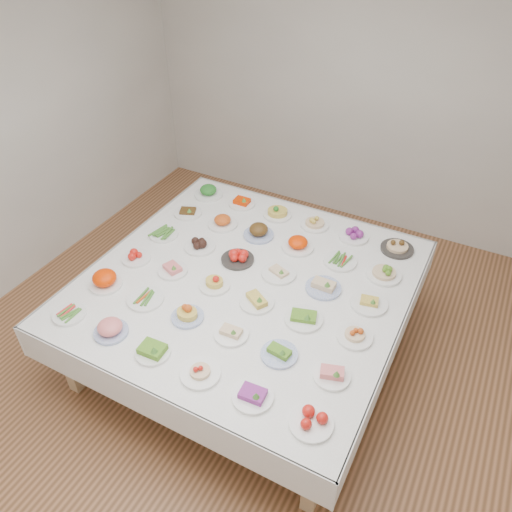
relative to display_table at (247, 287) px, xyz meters
The scene contains 38 objects.
room_envelope 1.16m from the display_table, 43.89° to the right, with size 5.02×5.02×2.81m.
display_table is the anchor object (origin of this frame).
dish_0 1.28m from the display_table, 135.26° to the right, with size 0.23×0.23×0.05m.
dish_1 1.05m from the display_table, 121.21° to the right, with size 0.25×0.25×0.14m.
dish_2 0.93m from the display_table, 101.65° to the right, with size 0.22×0.22×0.11m.
dish_3 0.93m from the display_table, 79.11° to the right, with size 0.25×0.25×0.12m.
dish_4 1.05m from the display_table, 59.29° to the right, with size 0.24×0.24×0.10m.
dish_5 1.29m from the display_table, 44.99° to the right, with size 0.26×0.26×0.12m.
dish_6 1.05m from the display_table, 149.01° to the right, with size 0.25×0.25×0.15m.
dish_7 0.76m from the display_table, 135.33° to the right, with size 0.26×0.26×0.06m.
dish_8 0.57m from the display_table, 107.55° to the right, with size 0.22×0.22×0.13m.
dish_9 0.57m from the display_table, 71.68° to the right, with size 0.23×0.23×0.09m.
dish_10 0.76m from the display_table, 45.41° to the right, with size 0.24×0.24×0.10m.
dish_11 1.05m from the display_table, 31.48° to the right, with size 0.23×0.23×0.10m.
dish_12 0.92m from the display_table, 168.11° to the right, with size 0.22×0.22×0.09m.
dish_13 0.58m from the display_table, 162.06° to the right, with size 0.23×0.23×0.09m.
dish_14 0.27m from the display_table, 136.09° to the right, with size 0.23×0.23×0.12m.
dish_15 0.28m from the display_table, 45.34° to the right, with size 0.24×0.24×0.10m.
dish_16 0.58m from the display_table, 18.21° to the right, with size 0.26×0.26×0.12m.
dish_17 0.93m from the display_table, 10.88° to the right, with size 0.24×0.24×0.11m.
dish_18 0.92m from the display_table, 168.62° to the left, with size 0.24×0.24×0.06m.
dish_19 0.57m from the display_table, 161.56° to the left, with size 0.25×0.25×0.11m.
dish_20 0.28m from the display_table, 135.40° to the left, with size 0.26×0.26×0.12m.
dish_21 0.27m from the display_table, 42.99° to the left, with size 0.26×0.26×0.10m.
dish_22 0.58m from the display_table, 18.03° to the left, with size 0.26×0.26×0.12m.
dish_23 0.91m from the display_table, 11.14° to the left, with size 0.26×0.26×0.10m.
dish_24 1.05m from the display_table, 148.65° to the left, with size 0.25×0.25×0.10m.
dish_25 0.77m from the display_table, 134.59° to the left, with size 0.25×0.25×0.13m.
dish_26 0.59m from the display_table, 108.69° to the left, with size 0.25×0.25×0.15m.
dish_27 0.59m from the display_table, 72.27° to the left, with size 0.26×0.26×0.14m.
dish_28 0.76m from the display_table, 44.18° to the left, with size 0.25×0.25×0.06m.
dish_29 1.05m from the display_table, 30.68° to the left, with size 0.28×0.28×0.15m.
dish_30 1.28m from the display_table, 135.10° to the left, with size 0.26×0.26×0.15m.
dish_31 1.06m from the display_table, 121.06° to the left, with size 0.24×0.24×0.10m.
dish_32 0.92m from the display_table, 101.23° to the left, with size 0.27×0.26×0.16m.
dish_33 0.92m from the display_table, 78.93° to the left, with size 0.24×0.24×0.14m.
dish_34 1.04m from the display_table, 59.38° to the left, with size 0.24×0.24×0.10m.
dish_35 1.27m from the display_table, 45.12° to the left, with size 0.27×0.27×0.15m.
Camera 1 is at (1.23, -2.31, 3.21)m, focal length 35.00 mm.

